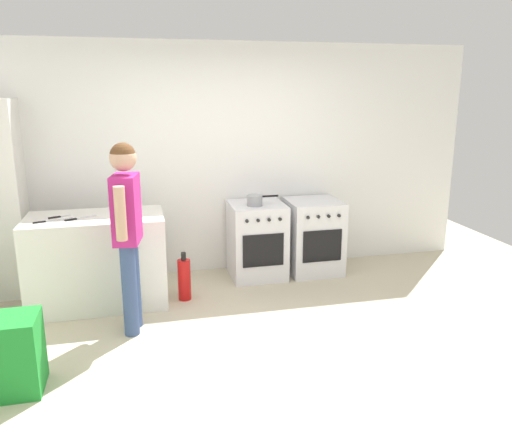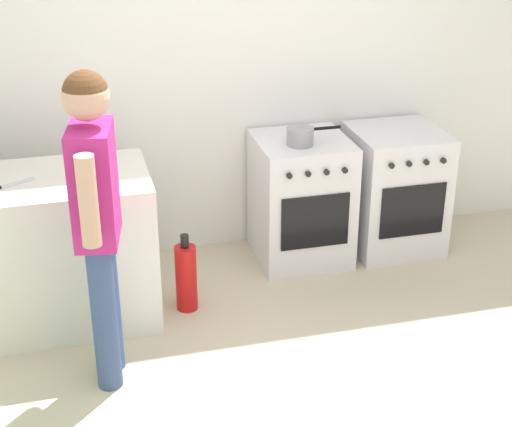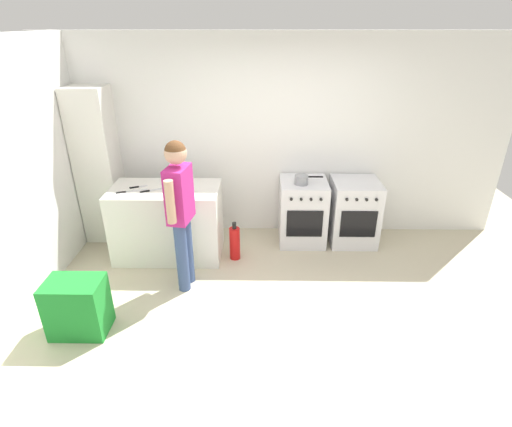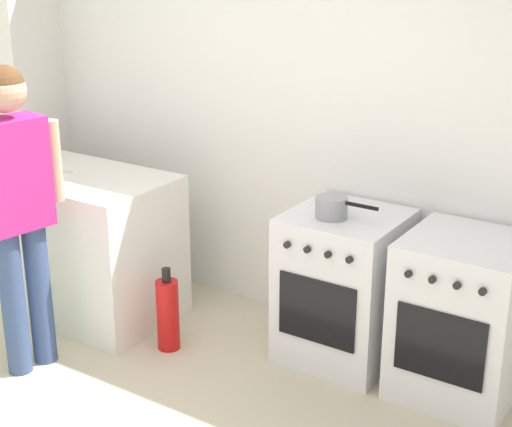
% 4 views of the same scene
% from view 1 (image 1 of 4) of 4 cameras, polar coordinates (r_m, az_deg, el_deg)
% --- Properties ---
extents(ground_plane, '(8.00, 8.00, 0.00)m').
position_cam_1_polar(ground_plane, '(4.33, 0.44, -14.83)').
color(ground_plane, beige).
extents(back_wall, '(6.00, 0.10, 2.60)m').
position_cam_1_polar(back_wall, '(5.75, -4.18, 6.14)').
color(back_wall, white).
rests_on(back_wall, ground).
extents(counter_unit, '(1.30, 0.70, 0.90)m').
position_cam_1_polar(counter_unit, '(5.16, -17.63, -5.13)').
color(counter_unit, silver).
rests_on(counter_unit, ground).
extents(oven_left, '(0.60, 0.62, 0.85)m').
position_cam_1_polar(oven_left, '(5.65, 0.09, -3.05)').
color(oven_left, silver).
rests_on(oven_left, ground).
extents(oven_right, '(0.60, 0.62, 0.85)m').
position_cam_1_polar(oven_right, '(5.84, 6.54, -2.58)').
color(oven_right, silver).
rests_on(oven_right, ground).
extents(pot, '(0.35, 0.17, 0.11)m').
position_cam_1_polar(pot, '(5.44, -0.13, 1.51)').
color(pot, gray).
rests_on(pot, oven_left).
extents(knife_bread, '(0.34, 0.15, 0.01)m').
position_cam_1_polar(knife_bread, '(4.98, -22.34, -0.77)').
color(knife_bread, silver).
rests_on(knife_bread, counter_unit).
extents(knife_chef, '(0.29, 0.17, 0.01)m').
position_cam_1_polar(knife_chef, '(4.99, -19.51, -0.51)').
color(knife_chef, silver).
rests_on(knife_chef, counter_unit).
extents(knife_paring, '(0.20, 0.11, 0.01)m').
position_cam_1_polar(knife_paring, '(5.11, -21.71, -0.37)').
color(knife_paring, silver).
rests_on(knife_paring, counter_unit).
extents(person, '(0.25, 0.56, 1.67)m').
position_cam_1_polar(person, '(4.35, -14.52, -0.89)').
color(person, '#384C7A').
rests_on(person, ground).
extents(fire_extinguisher, '(0.13, 0.13, 0.50)m').
position_cam_1_polar(fire_extinguisher, '(5.15, -8.20, -7.43)').
color(fire_extinguisher, red).
rests_on(fire_extinguisher, ground).
extents(recycling_crate_lower, '(0.52, 0.36, 0.28)m').
position_cam_1_polar(recycling_crate_lower, '(4.10, -26.83, -16.03)').
color(recycling_crate_lower, '#1E842D').
rests_on(recycling_crate_lower, ground).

